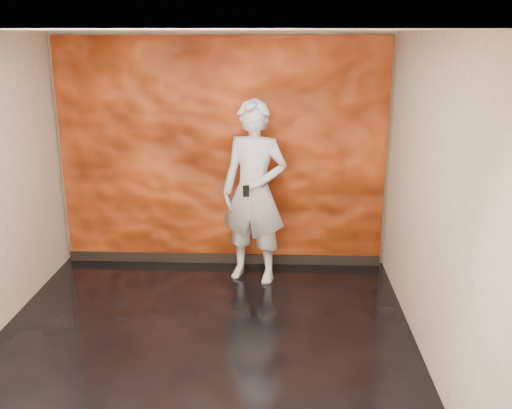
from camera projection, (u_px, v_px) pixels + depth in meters
name	position (u px, v px, depth m)	size (l,w,h in m)	color
room	(199.00, 199.00, 4.95)	(4.02, 4.02, 2.81)	black
feature_wall	(222.00, 155.00, 6.83)	(3.90, 0.06, 2.75)	#E5561C
baseboard	(223.00, 258.00, 7.17)	(3.90, 0.04, 0.12)	black
man	(254.00, 192.00, 6.45)	(0.76, 0.50, 2.09)	#A1A4AF
phone	(246.00, 191.00, 6.18)	(0.07, 0.01, 0.13)	black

